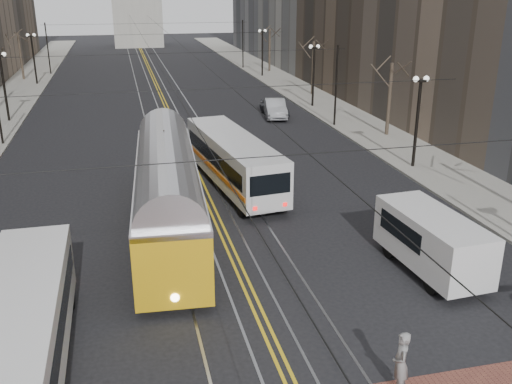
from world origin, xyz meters
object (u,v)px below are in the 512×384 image
streetcar (168,199)px  pedestrian_b (401,363)px  sedan_silver (275,108)px  rear_bus (233,162)px  transit_bus (19,350)px  cargo_van (431,244)px  sedan_grey (274,107)px

streetcar → pedestrian_b: bearing=-63.5°
streetcar → sedan_silver: 26.03m
streetcar → rear_bus: size_ratio=1.31×
transit_bus → pedestrian_b: 10.80m
rear_bus → transit_bus: bearing=-127.4°
streetcar → cargo_van: size_ratio=2.66×
pedestrian_b → transit_bus: bearing=-86.6°
rear_bus → pedestrian_b: bearing=-93.7°
sedan_silver → pedestrian_b: pedestrian_b is taller
sedan_silver → pedestrian_b: size_ratio=2.52×
sedan_silver → pedestrian_b: (-6.11, -36.06, 0.18)m
sedan_silver → pedestrian_b: 36.57m
cargo_van → sedan_silver: bearing=83.4°
sedan_silver → transit_bus: bearing=-107.5°
cargo_van → sedan_grey: bearing=83.1°
streetcar → rear_bus: bearing=57.9°
streetcar → sedan_grey: (11.67, 24.28, -0.99)m
pedestrian_b → streetcar: bearing=-139.8°
rear_bus → cargo_van: (5.73, -12.16, -0.25)m
sedan_grey → sedan_silver: size_ratio=0.90×
cargo_van → sedan_silver: size_ratio=1.13×
cargo_van → sedan_grey: cargo_van is taller
cargo_van → pedestrian_b: 7.98m
transit_bus → pedestrian_b: (10.48, -2.58, -0.40)m
streetcar → pedestrian_b: 13.83m
transit_bus → sedan_silver: transit_bus is taller
rear_bus → pedestrian_b: 18.70m
sedan_silver → streetcar: bearing=-107.3°
rear_bus → pedestrian_b: (1.11, -18.66, -0.49)m
transit_bus → rear_bus: (9.37, 16.08, 0.09)m
rear_bus → sedan_grey: rear_bus is taller
pedestrian_b → sedan_grey: bearing=-172.4°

